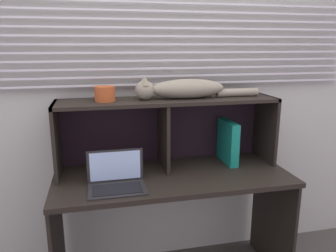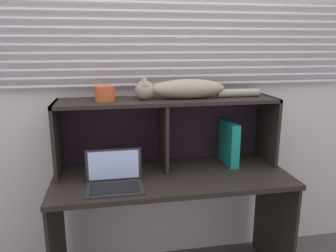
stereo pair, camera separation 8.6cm
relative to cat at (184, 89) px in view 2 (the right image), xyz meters
The scene contains 8 objects.
back_panel_with_blinds 0.23m from the cat, 116.26° to the left, with size 4.40×0.08×2.50m.
desk 0.68m from the cat, 127.09° to the right, with size 1.44×0.61×0.77m.
hutch_shelf_unit 0.23m from the cat, 162.41° to the left, with size 1.39×0.32×0.45m.
cat is the anchor object (origin of this frame).
laptop 0.70m from the cat, 150.58° to the right, with size 0.32×0.21×0.20m.
binder_upright 0.48m from the cat, ahead, with size 0.06×0.25×0.29m, color #14826C.
book_stack 0.66m from the cat, behind, with size 0.20×0.21×0.07m.
small_basket 0.49m from the cat, behind, with size 0.12×0.12×0.09m, color #B64E24.
Camera 2 is at (-0.37, -1.67, 1.55)m, focal length 35.23 mm.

